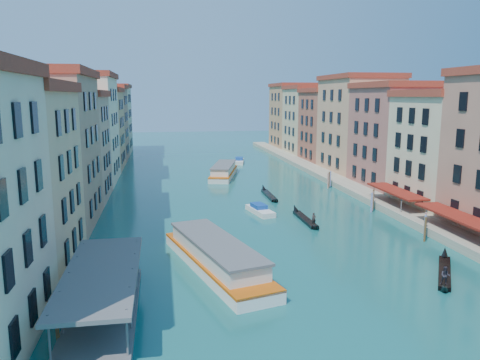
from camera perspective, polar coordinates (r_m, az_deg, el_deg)
The scene contains 14 objects.
left_bank_palazzos at distance 88.88m, azimuth -19.22°, elevation 5.18°, with size 12.80×128.40×21.00m.
right_bank_palazzos at distance 97.17m, azimuth 15.61°, elevation 5.78°, with size 12.80×128.40×21.00m.
quay at distance 95.18m, azimuth 10.98°, elevation 0.27°, with size 4.00×140.00×1.00m, color gray.
restaurant_awnings at distance 58.26m, azimuth 25.86°, elevation -4.36°, with size 3.20×44.55×3.12m.
vaporetto_stop at distance 38.17m, azimuth -16.40°, elevation -13.64°, with size 5.40×16.40×3.65m.
mooring_poles_right at distance 61.72m, azimuth 20.28°, elevation -4.80°, with size 1.44×54.24×3.20m.
mooring_poles_left at distance 38.61m, azimuth -20.18°, elevation -13.81°, with size 0.24×8.24×3.20m.
vaporetto_near at distance 45.97m, azimuth -2.94°, elevation -9.25°, with size 9.38×19.93×2.89m.
vaporetto_far at distance 97.90m, azimuth -1.99°, elevation 1.13°, with size 8.35×18.06×2.62m.
gondola_fore at distance 63.83m, azimuth 7.95°, elevation -4.63°, with size 1.04×11.13×2.22m.
gondola_right at distance 48.62m, azimuth 23.68°, elevation -10.12°, with size 6.88×9.96×2.26m.
gondola_far at distance 78.68m, azimuth 3.54°, elevation -1.76°, with size 1.20×11.39×1.61m.
motorboat_mid at distance 67.29m, azimuth 2.43°, elevation -3.64°, with size 3.28×6.65×1.32m.
motorboat_far at distance 117.18m, azimuth -0.12°, elevation 2.33°, with size 3.59×7.36×1.46m.
Camera 1 is at (-11.27, -22.71, 16.60)m, focal length 35.00 mm.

